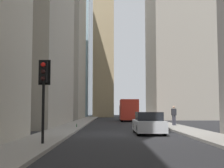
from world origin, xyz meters
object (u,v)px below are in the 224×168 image
sedan_silver (149,124)px  pedestrian (174,115)px  delivery_truck (129,110)px  traffic_light_foreground (44,82)px  discarded_bottle (77,126)px

sedan_silver → pedestrian: size_ratio=2.43×
delivery_truck → traffic_light_foreground: traffic_light_foreground is taller
pedestrian → discarded_bottle: pedestrian is taller
sedan_silver → delivery_truck: bearing=-0.0°
traffic_light_foreground → pedestrian: 17.55m
pedestrian → discarded_bottle: 9.02m
pedestrian → traffic_light_foreground: bearing=150.1°
pedestrian → sedan_silver: bearing=158.1°
delivery_truck → sedan_silver: bearing=180.0°
traffic_light_foreground → pedestrian: (15.15, -8.71, -1.68)m
sedan_silver → discarded_bottle: (5.56, 5.22, -0.42)m
traffic_light_foreground → discarded_bottle: size_ratio=13.39×
delivery_truck → discarded_bottle: 16.93m
traffic_light_foreground → discarded_bottle: traffic_light_foreground is taller
pedestrian → delivery_truck: bearing=14.0°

